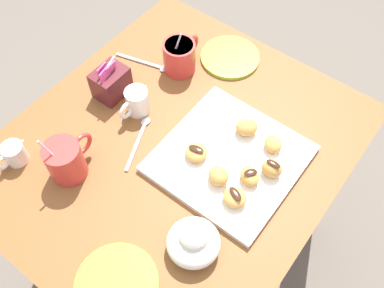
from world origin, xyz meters
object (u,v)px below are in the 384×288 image
coffee_mug_red_right (180,56)px  cream_pitcher_white (137,101)px  sugar_caddy (111,82)px  coffee_mug_red_left (66,159)px  beignet_5 (235,197)px  beignet_0 (272,168)px  pastry_plate_square (230,159)px  beignet_6 (247,127)px  beignet_4 (195,154)px  chocolate_sauce_pitcher (14,153)px  ice_cream_bowl (193,242)px  beignet_1 (218,176)px  beignet_2 (273,144)px  saucer_lime_left (117,284)px  beignet_3 (250,176)px  saucer_lime_right (230,57)px  dining_table (177,174)px

coffee_mug_red_right → cream_pitcher_white: 0.18m
cream_pitcher_white → sugar_caddy: sugar_caddy is taller
coffee_mug_red_left → sugar_caddy: coffee_mug_red_left is taller
beignet_5 → beignet_0: bearing=-13.9°
pastry_plate_square → beignet_6: 0.09m
sugar_caddy → beignet_0: 0.47m
beignet_0 → beignet_5: size_ratio=0.89×
beignet_5 → beignet_6: bearing=25.6°
pastry_plate_square → beignet_0: (0.02, -0.10, 0.03)m
beignet_6 → beignet_4: bearing=157.6°
chocolate_sauce_pitcher → beignet_4: size_ratio=1.70×
beignet_5 → beignet_4: bearing=74.5°
ice_cream_bowl → beignet_1: bearing=17.2°
coffee_mug_red_left → beignet_1: size_ratio=2.98×
chocolate_sauce_pitcher → beignet_2: 0.61m
coffee_mug_red_right → cream_pitcher_white: (-0.18, -0.01, -0.01)m
pastry_plate_square → cream_pitcher_white: bearing=94.0°
pastry_plate_square → beignet_1: 0.08m
saucer_lime_left → beignet_6: bearing=-0.4°
coffee_mug_red_left → beignet_3: (0.23, -0.35, -0.02)m
chocolate_sauce_pitcher → beignet_5: chocolate_sauce_pitcher is taller
beignet_1 → sugar_caddy: bearing=82.0°
pastry_plate_square → sugar_caddy: 0.37m
pastry_plate_square → beignet_6: (0.08, 0.01, 0.03)m
saucer_lime_left → beignet_1: 0.32m
beignet_4 → saucer_lime_left: bearing=-171.1°
coffee_mug_red_right → beignet_1: coffee_mug_red_right is taller
saucer_lime_left → coffee_mug_red_left: bearing=64.2°
saucer_lime_right → beignet_2: (-0.20, -0.26, 0.03)m
cream_pitcher_white → beignet_0: size_ratio=2.16×
beignet_1 → coffee_mug_red_right: bearing=51.7°
pastry_plate_square → saucer_lime_right: pastry_plate_square is taller
beignet_3 → sugar_caddy: bearing=88.8°
ice_cream_bowl → beignet_6: 0.32m
beignet_2 → saucer_lime_right: bearing=52.7°
beignet_3 → beignet_6: beignet_6 is taller
beignet_1 → chocolate_sauce_pitcher: bearing=119.8°
coffee_mug_red_left → beignet_6: (0.34, -0.27, -0.02)m
pastry_plate_square → beignet_2: 0.11m
beignet_1 → beignet_5: 0.06m
ice_cream_bowl → beignet_3: (0.20, -0.01, -0.01)m
dining_table → sugar_caddy: size_ratio=8.25×
ice_cream_bowl → chocolate_sauce_pitcher: (-0.08, 0.47, -0.01)m
sugar_caddy → ice_cream_bowl: size_ratio=0.93×
chocolate_sauce_pitcher → saucer_lime_left: chocolate_sauce_pitcher is taller
coffee_mug_red_right → sugar_caddy: bearing=154.1°
beignet_2 → beignet_3: bearing=-178.0°
beignet_6 → beignet_3: bearing=-143.5°
coffee_mug_red_left → saucer_lime_left: coffee_mug_red_left is taller
beignet_1 → beignet_2: 0.16m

